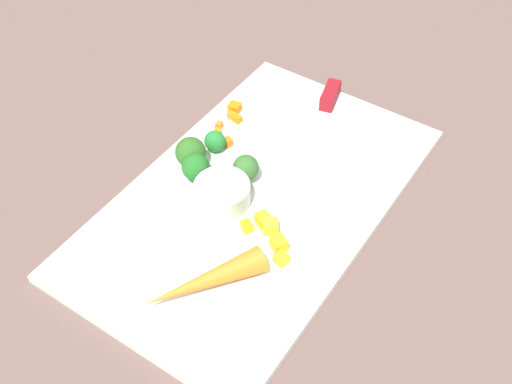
% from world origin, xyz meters
% --- Properties ---
extents(ground_plane, '(4.00, 4.00, 0.00)m').
position_xyz_m(ground_plane, '(0.00, 0.00, 0.00)').
color(ground_plane, brown).
extents(cutting_board, '(0.53, 0.32, 0.01)m').
position_xyz_m(cutting_board, '(0.00, 0.00, 0.01)').
color(cutting_board, white).
rests_on(cutting_board, ground_plane).
extents(prep_bowl, '(0.07, 0.07, 0.03)m').
position_xyz_m(prep_bowl, '(-0.03, 0.03, 0.03)').
color(prep_bowl, '#B4C1B7').
rests_on(prep_bowl, cutting_board).
extents(chef_knife, '(0.28, 0.10, 0.02)m').
position_xyz_m(chef_knife, '(0.18, 0.00, 0.02)').
color(chef_knife, silver).
rests_on(chef_knife, cutting_board).
extents(whole_carrot, '(0.15, 0.11, 0.03)m').
position_xyz_m(whole_carrot, '(-0.16, -0.03, 0.03)').
color(whole_carrot, orange).
rests_on(whole_carrot, cutting_board).
extents(carrot_dice_0, '(0.01, 0.01, 0.01)m').
position_xyz_m(carrot_dice_0, '(0.09, 0.12, 0.02)').
color(carrot_dice_0, orange).
rests_on(carrot_dice_0, cutting_board).
extents(carrot_dice_1, '(0.01, 0.01, 0.01)m').
position_xyz_m(carrot_dice_1, '(0.07, 0.12, 0.02)').
color(carrot_dice_1, orange).
rests_on(carrot_dice_1, cutting_board).
extents(carrot_dice_2, '(0.01, 0.01, 0.01)m').
position_xyz_m(carrot_dice_2, '(0.12, 0.12, 0.02)').
color(carrot_dice_2, orange).
rests_on(carrot_dice_2, cutting_board).
extents(carrot_dice_3, '(0.01, 0.02, 0.01)m').
position_xyz_m(carrot_dice_3, '(0.11, 0.11, 0.02)').
color(carrot_dice_3, orange).
rests_on(carrot_dice_3, cutting_board).
extents(carrot_dice_4, '(0.01, 0.02, 0.01)m').
position_xyz_m(carrot_dice_4, '(0.06, 0.09, 0.02)').
color(carrot_dice_4, orange).
rests_on(carrot_dice_4, cutting_board).
extents(carrot_dice_5, '(0.02, 0.02, 0.01)m').
position_xyz_m(carrot_dice_5, '(0.13, 0.13, 0.02)').
color(carrot_dice_5, orange).
rests_on(carrot_dice_5, cutting_board).
extents(pepper_dice_0, '(0.03, 0.03, 0.02)m').
position_xyz_m(pepper_dice_0, '(-0.04, -0.05, 0.02)').
color(pepper_dice_0, yellow).
rests_on(pepper_dice_0, cutting_board).
extents(pepper_dice_1, '(0.02, 0.02, 0.01)m').
position_xyz_m(pepper_dice_1, '(-0.05, -0.02, 0.02)').
color(pepper_dice_1, yellow).
rests_on(pepper_dice_1, cutting_board).
extents(pepper_dice_2, '(0.03, 0.03, 0.02)m').
position_xyz_m(pepper_dice_2, '(-0.06, -0.07, 0.02)').
color(pepper_dice_2, yellow).
rests_on(pepper_dice_2, cutting_board).
extents(pepper_dice_3, '(0.02, 0.02, 0.01)m').
position_xyz_m(pepper_dice_3, '(-0.07, -0.09, 0.02)').
color(pepper_dice_3, yellow).
rests_on(pepper_dice_3, cutting_board).
extents(pepper_dice_4, '(0.02, 0.02, 0.02)m').
position_xyz_m(pepper_dice_4, '(-0.03, -0.03, 0.02)').
color(pepper_dice_4, yellow).
rests_on(pepper_dice_4, cutting_board).
extents(broccoli_floret_0, '(0.03, 0.03, 0.03)m').
position_xyz_m(broccoli_floret_0, '(0.04, 0.10, 0.03)').
color(broccoli_floret_0, '#89B76D').
rests_on(broccoli_floret_0, cutting_board).
extents(broccoli_floret_1, '(0.04, 0.04, 0.04)m').
position_xyz_m(broccoli_floret_1, '(-0.02, 0.09, 0.04)').
color(broccoli_floret_1, '#7FAD60').
rests_on(broccoli_floret_1, cutting_board).
extents(broccoli_floret_2, '(0.04, 0.04, 0.04)m').
position_xyz_m(broccoli_floret_2, '(0.02, 0.03, 0.03)').
color(broccoli_floret_2, '#90BE60').
rests_on(broccoli_floret_2, cutting_board).
extents(broccoli_floret_3, '(0.04, 0.04, 0.05)m').
position_xyz_m(broccoli_floret_3, '(0.00, 0.11, 0.04)').
color(broccoli_floret_3, '#8CB767').
rests_on(broccoli_floret_3, cutting_board).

